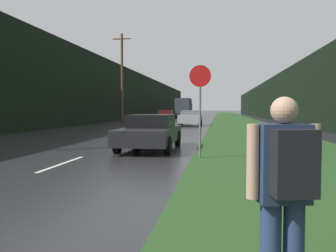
% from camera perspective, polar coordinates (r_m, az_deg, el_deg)
% --- Properties ---
extents(grass_verge, '(6.00, 240.00, 0.02)m').
position_cam_1_polar(grass_verge, '(41.32, 11.20, 0.56)').
color(grass_verge, '#26471E').
rests_on(grass_verge, ground_plane).
extents(lane_stripe_b, '(0.12, 3.00, 0.01)m').
position_cam_1_polar(lane_stripe_b, '(10.75, -16.57, -5.80)').
color(lane_stripe_b, silver).
rests_on(lane_stripe_b, ground_plane).
extents(lane_stripe_c, '(0.12, 3.00, 0.01)m').
position_cam_1_polar(lane_stripe_c, '(17.30, -6.81, -2.48)').
color(lane_stripe_c, silver).
rests_on(lane_stripe_c, ground_plane).
extents(lane_stripe_d, '(0.12, 3.00, 0.01)m').
position_cam_1_polar(lane_stripe_d, '(24.11, -2.49, -0.97)').
color(lane_stripe_d, silver).
rests_on(lane_stripe_d, ground_plane).
extents(treeline_far_side, '(2.00, 140.00, 7.47)m').
position_cam_1_polar(treeline_far_side, '(53.19, -7.19, 5.09)').
color(treeline_far_side, black).
rests_on(treeline_far_side, ground_plane).
extents(treeline_near_side, '(2.00, 140.00, 5.93)m').
position_cam_1_polar(treeline_near_side, '(51.90, 17.30, 4.19)').
color(treeline_near_side, black).
rests_on(treeline_near_side, ground_plane).
extents(utility_pole_far, '(1.80, 0.24, 8.88)m').
position_cam_1_polar(utility_pole_far, '(35.35, -7.38, 7.62)').
color(utility_pole_far, '#4C3823').
rests_on(utility_pole_far, ground_plane).
extents(stop_sign, '(0.69, 0.07, 2.96)m').
position_cam_1_polar(stop_sign, '(11.32, 5.16, 3.95)').
color(stop_sign, slate).
rests_on(stop_sign, ground_plane).
extents(hitchhiker_with_backpack, '(0.57, 0.47, 1.68)m').
position_cam_1_polar(hitchhiker_with_backpack, '(2.93, 18.25, -9.60)').
color(hitchhiker_with_backpack, navy).
rests_on(hitchhiker_with_backpack, ground_plane).
extents(car_passing_near, '(2.01, 4.76, 1.35)m').
position_cam_1_polar(car_passing_near, '(13.93, -2.81, -0.90)').
color(car_passing_near, black).
rests_on(car_passing_near, ground_plane).
extents(car_passing_far, '(2.03, 4.42, 1.44)m').
position_cam_1_polar(car_passing_far, '(33.22, 3.62, 1.32)').
color(car_passing_far, '#9E9EA3').
rests_on(car_passing_far, ground_plane).
extents(car_oncoming, '(1.82, 4.07, 1.43)m').
position_cam_1_polar(car_oncoming, '(42.32, -0.32, 1.63)').
color(car_oncoming, maroon).
rests_on(car_oncoming, ground_plane).
extents(delivery_truck, '(2.59, 8.27, 3.40)m').
position_cam_1_polar(delivery_truck, '(64.08, 2.59, 2.99)').
color(delivery_truck, black).
rests_on(delivery_truck, ground_plane).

